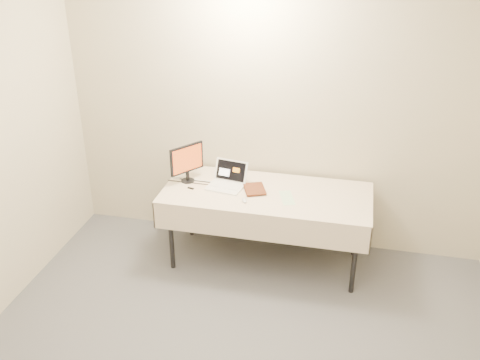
% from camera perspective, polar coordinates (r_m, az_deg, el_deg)
% --- Properties ---
extents(back_wall, '(4.00, 0.10, 2.70)m').
position_cam_1_polar(back_wall, '(4.95, 3.96, 7.39)').
color(back_wall, beige).
rests_on(back_wall, ground).
extents(table, '(1.86, 0.81, 0.74)m').
position_cam_1_polar(table, '(4.81, 2.84, -1.95)').
color(table, black).
rests_on(table, ground).
extents(laptop, '(0.36, 0.35, 0.21)m').
position_cam_1_polar(laptop, '(4.87, -1.34, -0.04)').
color(laptop, white).
rests_on(laptop, table).
extents(monitor, '(0.23, 0.29, 0.36)m').
position_cam_1_polar(monitor, '(4.90, -5.69, 2.09)').
color(monitor, black).
rests_on(monitor, table).
extents(book, '(0.18, 0.09, 0.24)m').
position_cam_1_polar(book, '(4.74, 0.50, 0.09)').
color(book, brown).
rests_on(book, table).
extents(alarm_clock, '(0.13, 0.07, 0.05)m').
position_cam_1_polar(alarm_clock, '(5.07, -1.19, 0.75)').
color(alarm_clock, black).
rests_on(alarm_clock, table).
extents(clicker, '(0.07, 0.10, 0.02)m').
position_cam_1_polar(clicker, '(4.62, 0.45, -2.18)').
color(clicker, silver).
rests_on(clicker, table).
extents(paper_form, '(0.18, 0.29, 0.00)m').
position_cam_1_polar(paper_form, '(4.70, 5.03, -1.89)').
color(paper_form, '#BDE3B5').
rests_on(paper_form, table).
extents(usb_dongle, '(0.06, 0.03, 0.01)m').
position_cam_1_polar(usb_dongle, '(4.85, -5.27, -0.88)').
color(usb_dongle, black).
rests_on(usb_dongle, table).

